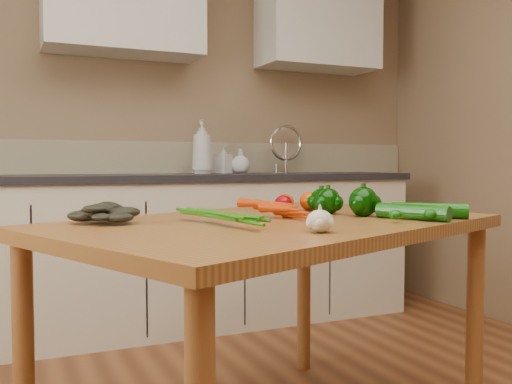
{
  "coord_description": "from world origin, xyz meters",
  "views": [
    {
      "loc": [
        -0.76,
        -1.05,
        0.97
      ],
      "look_at": [
        0.1,
        0.89,
        0.86
      ],
      "focal_mm": 40.0,
      "sensor_mm": 36.0,
      "label": 1
    }
  ],
  "objects": [
    {
      "name": "room",
      "position": [
        0.0,
        0.17,
        1.25
      ],
      "size": [
        4.04,
        5.04,
        2.64
      ],
      "color": "brown",
      "rests_on": "ground"
    },
    {
      "name": "counter_run",
      "position": [
        0.21,
        2.19,
        0.46
      ],
      "size": [
        2.84,
        0.64,
        1.14
      ],
      "color": "beige",
      "rests_on": "ground"
    },
    {
      "name": "upper_cabinets",
      "position": [
        0.51,
        2.32,
        1.95
      ],
      "size": [
        2.15,
        0.35,
        0.7
      ],
      "color": "silver",
      "rests_on": "room"
    },
    {
      "name": "table",
      "position": [
        0.05,
        0.64,
        0.69
      ],
      "size": [
        1.7,
        1.41,
        0.78
      ],
      "rotation": [
        0.0,
        0.0,
        0.39
      ],
      "color": "#A2652F",
      "rests_on": "ground"
    },
    {
      "name": "soap_bottle_a",
      "position": [
        0.35,
        2.24,
        1.06
      ],
      "size": [
        0.15,
        0.15,
        0.33
      ],
      "primitive_type": "imported",
      "rotation": [
        0.0,
        0.0,
        2.98
      ],
      "color": "silver",
      "rests_on": "counter_run"
    },
    {
      "name": "soap_bottle_b",
      "position": [
        0.51,
        2.3,
        0.99
      ],
      "size": [
        0.11,
        0.11,
        0.18
      ],
      "primitive_type": "imported",
      "rotation": [
        0.0,
        0.0,
        0.54
      ],
      "color": "silver",
      "rests_on": "counter_run"
    },
    {
      "name": "soap_bottle_c",
      "position": [
        0.62,
        2.28,
        0.98
      ],
      "size": [
        0.14,
        0.14,
        0.15
      ],
      "primitive_type": "imported",
      "rotation": [
        0.0,
        0.0,
        3.29
      ],
      "color": "silver",
      "rests_on": "counter_run"
    },
    {
      "name": "carrot_bunch",
      "position": [
        0.01,
        0.64,
        0.82
      ],
      "size": [
        0.33,
        0.29,
        0.07
      ],
      "primitive_type": null,
      "rotation": [
        0.0,
        0.0,
        0.39
      ],
      "color": "#C33504",
      "rests_on": "table"
    },
    {
      "name": "leafy_greens",
      "position": [
        -0.48,
        0.73,
        0.83
      ],
      "size": [
        0.21,
        0.19,
        0.1
      ],
      "primitive_type": null,
      "color": "black",
      "rests_on": "table"
    },
    {
      "name": "garlic_bulb",
      "position": [
        0.03,
        0.29,
        0.81
      ],
      "size": [
        0.07,
        0.07,
        0.06
      ],
      "primitive_type": "ellipsoid",
      "color": "silver",
      "rests_on": "table"
    },
    {
      "name": "pepper_a",
      "position": [
        0.33,
        0.75,
        0.83
      ],
      "size": [
        0.09,
        0.09,
        0.09
      ],
      "primitive_type": "sphere",
      "color": "#043002",
      "rests_on": "table"
    },
    {
      "name": "pepper_b",
      "position": [
        0.35,
        0.84,
        0.82
      ],
      "size": [
        0.09,
        0.09,
        0.09
      ],
      "primitive_type": "sphere",
      "color": "#043002",
      "rests_on": "table"
    },
    {
      "name": "pepper_c",
      "position": [
        0.4,
        0.63,
        0.83
      ],
      "size": [
        0.1,
        0.1,
        0.1
      ],
      "primitive_type": "sphere",
      "color": "#043002",
      "rests_on": "table"
    },
    {
      "name": "tomato_a",
      "position": [
        0.23,
        0.91,
        0.81
      ],
      "size": [
        0.07,
        0.07,
        0.06
      ],
      "primitive_type": "ellipsoid",
      "color": "#98020A",
      "rests_on": "table"
    },
    {
      "name": "tomato_b",
      "position": [
        0.27,
        0.98,
        0.81
      ],
      "size": [
        0.07,
        0.07,
        0.06
      ],
      "primitive_type": "ellipsoid",
      "color": "#D73F05",
      "rests_on": "table"
    },
    {
      "name": "tomato_c",
      "position": [
        0.35,
        0.92,
        0.82
      ],
      "size": [
        0.08,
        0.08,
        0.07
      ],
      "primitive_type": "ellipsoid",
      "color": "#D73F05",
      "rests_on": "table"
    },
    {
      "name": "zucchini_a",
      "position": [
        0.57,
        0.48,
        0.81
      ],
      "size": [
        0.23,
        0.2,
        0.05
      ],
      "primitive_type": "cylinder",
      "rotation": [
        1.57,
        0.0,
        0.89
      ],
      "color": "#094807",
      "rests_on": "table"
    },
    {
      "name": "zucchini_b",
      "position": [
        0.48,
        0.45,
        0.81
      ],
      "size": [
        0.15,
        0.25,
        0.05
      ],
      "primitive_type": "cylinder",
      "rotation": [
        1.57,
        0.0,
        0.44
      ],
      "color": "#094807",
      "rests_on": "table"
    }
  ]
}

